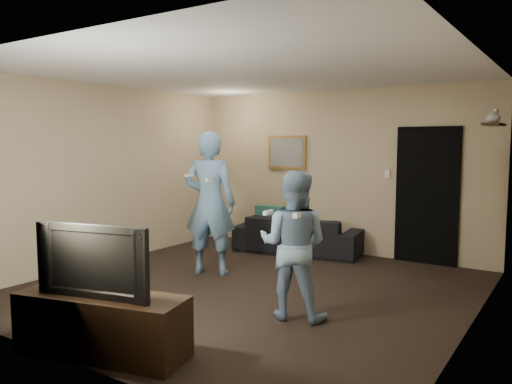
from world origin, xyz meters
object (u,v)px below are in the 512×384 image
Objects in this scene: sofa at (298,234)px; television at (100,259)px; tv_console at (102,325)px; wii_player_right at (293,245)px; wii_player_left at (210,203)px.

television reaches higher than sofa.
wii_player_right is at bearing 48.25° from tv_console.
sofa is at bearing 83.01° from tv_console.
wii_player_right is (0.90, 1.67, 0.50)m from tv_console.
wii_player_right is at bearing 109.14° from sofa.
sofa is 1.95m from wii_player_left.
wii_player_left is at bearing 69.70° from sofa.
television is 1.89m from wii_player_right.
wii_player_right is (1.77, -0.87, -0.21)m from wii_player_left.
television is (0.49, -4.33, 0.52)m from sofa.
tv_console is 2.77m from wii_player_left.
television is 2.68m from wii_player_left.
wii_player_right is (0.90, 1.67, -0.07)m from television.
wii_player_left reaches higher than television.
tv_console is 1.96m from wii_player_right.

